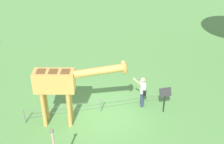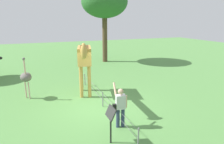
{
  "view_description": "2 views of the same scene",
  "coord_description": "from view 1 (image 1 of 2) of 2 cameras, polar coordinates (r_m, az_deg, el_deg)",
  "views": [
    {
      "loc": [
        -2.11,
        -10.69,
        8.59
      ],
      "look_at": [
        0.55,
        0.3,
        2.06
      ],
      "focal_mm": 46.73,
      "sensor_mm": 36.0,
      "label": 1
    },
    {
      "loc": [
        8.41,
        -2.66,
        4.09
      ],
      "look_at": [
        0.27,
        0.58,
        1.76
      ],
      "focal_mm": 31.74,
      "sensor_mm": 36.0,
      "label": 2
    }
  ],
  "objects": [
    {
      "name": "giraffe",
      "position": [
        12.32,
        -9.61,
        -2.14
      ],
      "size": [
        3.93,
        1.42,
        3.22
      ],
      "color": "gold",
      "rests_on": "ground_plane"
    },
    {
      "name": "wire_fence",
      "position": [
        13.79,
        -2.16,
        -6.41
      ],
      "size": [
        7.05,
        0.05,
        0.75
      ],
      "color": "slate",
      "rests_on": "ground_plane"
    },
    {
      "name": "info_sign",
      "position": [
        13.67,
        10.34,
        -4.51
      ],
      "size": [
        0.56,
        0.21,
        1.32
      ],
      "color": "black",
      "rests_on": "ground_plane"
    },
    {
      "name": "visitor",
      "position": [
        13.97,
        5.97,
        -3.55
      ],
      "size": [
        0.69,
        0.59,
        1.7
      ],
      "color": "navy",
      "rests_on": "ground_plane"
    },
    {
      "name": "ground_plane",
      "position": [
        13.87,
        -1.95,
        -8.26
      ],
      "size": [
        60.0,
        60.0,
        0.0
      ],
      "primitive_type": "plane",
      "color": "#568E47"
    }
  ]
}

